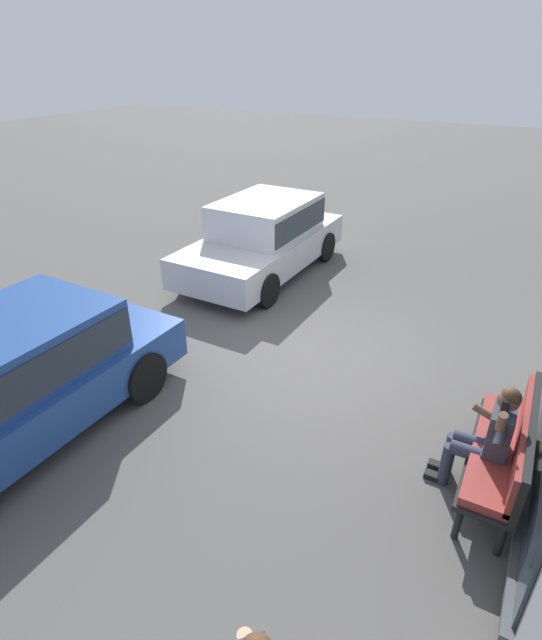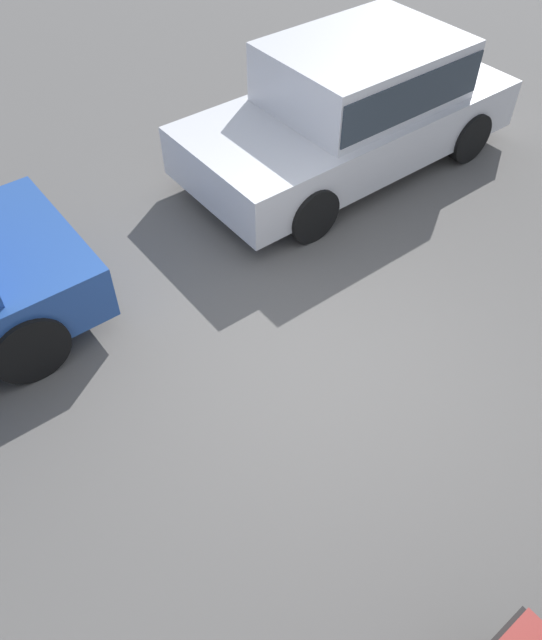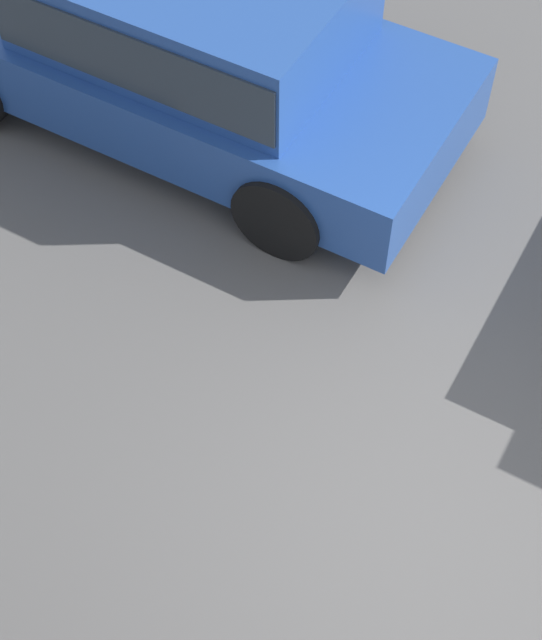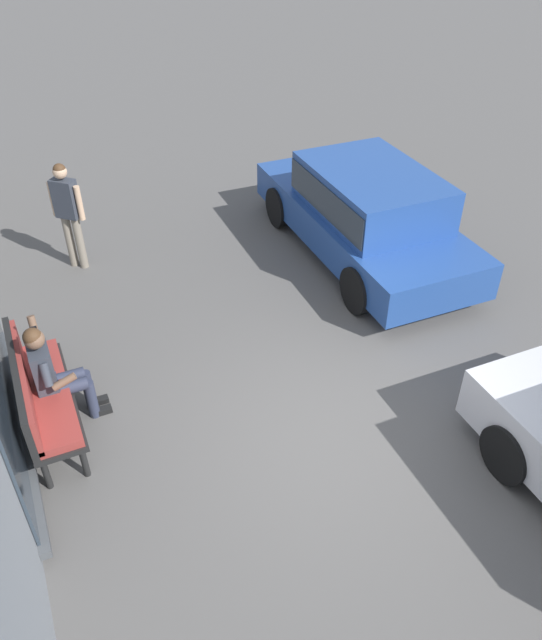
# 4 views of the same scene
# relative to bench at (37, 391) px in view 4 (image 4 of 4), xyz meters

# --- Properties ---
(ground_plane) EXTENTS (60.00, 60.00, 0.00)m
(ground_plane) POSITION_rel_bench_xyz_m (-1.46, -2.90, -0.59)
(ground_plane) COLOR #565451
(bench) EXTENTS (1.86, 0.55, 1.02)m
(bench) POSITION_rel_bench_xyz_m (0.00, 0.00, 0.00)
(bench) COLOR black
(bench) RESTS_ON ground_plane
(person_on_phone) EXTENTS (0.73, 0.74, 1.36)m
(person_on_phone) POSITION_rel_bench_xyz_m (0.09, -0.22, 0.13)
(person_on_phone) COLOR #2D3347
(person_on_phone) RESTS_ON ground_plane
(parked_car_mid) EXTENTS (4.56, 1.98, 1.51)m
(parked_car_mid) POSITION_rel_bench_xyz_m (1.87, -5.31, 0.24)
(parked_car_mid) COLOR #23478E
(parked_car_mid) RESTS_ON ground_plane
(pedestrian_standing) EXTENTS (0.40, 0.43, 1.73)m
(pedestrian_standing) POSITION_rel_bench_xyz_m (3.45, -1.00, 0.43)
(pedestrian_standing) COLOR gray
(pedestrian_standing) RESTS_ON ground_plane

